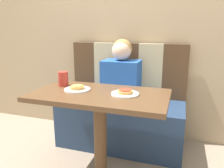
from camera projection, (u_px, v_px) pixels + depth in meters
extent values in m
cube|color=tan|center=(130.00, 19.00, 2.34)|extent=(7.00, 0.05, 2.60)
cube|color=navy|center=(121.00, 123.00, 2.29)|extent=(1.26, 0.55, 0.47)
cube|color=#4C331E|center=(85.00, 67.00, 2.54)|extent=(0.25, 0.07, 0.58)
cube|color=tan|center=(106.00, 69.00, 2.46)|extent=(0.25, 0.07, 0.58)
cube|color=#4C331E|center=(127.00, 70.00, 2.39)|extent=(0.25, 0.07, 0.58)
cube|color=tan|center=(150.00, 71.00, 2.31)|extent=(0.25, 0.07, 0.58)
cube|color=#4C331E|center=(175.00, 73.00, 2.24)|extent=(0.25, 0.07, 0.58)
cube|color=brown|center=(100.00, 95.00, 1.63)|extent=(1.01, 0.56, 0.03)
cylinder|color=brown|center=(100.00, 140.00, 1.71)|extent=(0.10, 0.10, 0.70)
cube|color=#2356B2|center=(121.00, 81.00, 2.18)|extent=(0.36, 0.26, 0.42)
sphere|color=beige|center=(122.00, 51.00, 2.11)|extent=(0.19, 0.19, 0.19)
sphere|color=#AD8447|center=(122.00, 49.00, 2.13)|extent=(0.19, 0.19, 0.19)
cylinder|color=white|center=(77.00, 89.00, 1.69)|extent=(0.20, 0.20, 0.01)
cylinder|color=white|center=(125.00, 94.00, 1.58)|extent=(0.20, 0.20, 0.01)
cylinder|color=#C68E47|center=(77.00, 88.00, 1.69)|extent=(0.11, 0.11, 0.02)
cylinder|color=gold|center=(77.00, 86.00, 1.69)|extent=(0.09, 0.09, 0.01)
cylinder|color=#C68E47|center=(125.00, 92.00, 1.57)|extent=(0.11, 0.11, 0.02)
cylinder|color=#B73823|center=(125.00, 90.00, 1.57)|extent=(0.09, 0.09, 0.01)
cylinder|color=#B23328|center=(63.00, 79.00, 1.81)|extent=(0.08, 0.08, 0.12)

